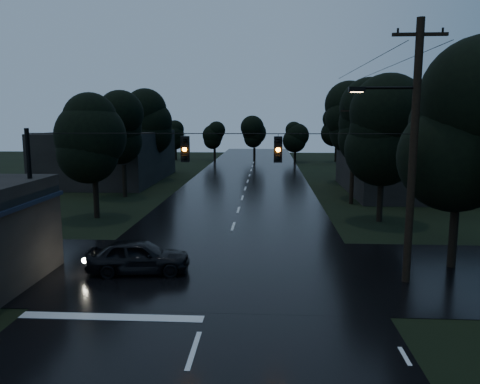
# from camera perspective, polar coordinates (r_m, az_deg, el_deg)

# --- Properties ---
(main_road) EXTENTS (12.00, 120.00, 0.02)m
(main_road) POSITION_cam_1_polar(r_m,az_deg,el_deg) (37.63, 0.28, -0.75)
(main_road) COLOR black
(main_road) RESTS_ON ground
(cross_street) EXTENTS (60.00, 9.00, 0.02)m
(cross_street) POSITION_cam_1_polar(r_m,az_deg,el_deg) (20.18, -2.52, -9.47)
(cross_street) COLOR black
(cross_street) RESTS_ON ground
(building_far_right) EXTENTS (10.00, 14.00, 4.40)m
(building_far_right) POSITION_cam_1_polar(r_m,az_deg,el_deg) (42.95, 19.61, 2.91)
(building_far_right) COLOR black
(building_far_right) RESTS_ON ground
(building_far_left) EXTENTS (10.00, 16.00, 5.00)m
(building_far_left) POSITION_cam_1_polar(r_m,az_deg,el_deg) (49.83, -15.40, 4.23)
(building_far_left) COLOR black
(building_far_left) RESTS_ON ground
(utility_pole_main) EXTENTS (3.50, 0.30, 10.00)m
(utility_pole_main) POSITION_cam_1_polar(r_m,az_deg,el_deg) (18.86, 20.12, 5.02)
(utility_pole_main) COLOR black
(utility_pole_main) RESTS_ON ground
(utility_pole_far) EXTENTS (2.00, 0.30, 7.50)m
(utility_pole_far) POSITION_cam_1_polar(r_m,az_deg,el_deg) (35.68, 13.59, 4.74)
(utility_pole_far) COLOR black
(utility_pole_far) RESTS_ON ground
(anchor_pole_left) EXTENTS (0.18, 0.18, 6.00)m
(anchor_pole_left) POSITION_cam_1_polar(r_m,az_deg,el_deg) (20.66, -24.06, -1.23)
(anchor_pole_left) COLOR black
(anchor_pole_left) RESTS_ON ground
(span_signals) EXTENTS (15.00, 0.37, 1.12)m
(span_signals) POSITION_cam_1_polar(r_m,az_deg,el_deg) (18.12, -1.21, 5.37)
(span_signals) COLOR black
(span_signals) RESTS_ON ground
(tree_corner_near) EXTENTS (4.48, 4.48, 9.44)m
(tree_corner_near) POSITION_cam_1_polar(r_m,az_deg,el_deg) (21.57, 25.35, 7.10)
(tree_corner_near) COLOR black
(tree_corner_near) RESTS_ON ground
(tree_left_a) EXTENTS (3.92, 3.92, 8.26)m
(tree_left_a) POSITION_cam_1_polar(r_m,az_deg,el_deg) (31.07, -17.48, 6.49)
(tree_left_a) COLOR black
(tree_left_a) RESTS_ON ground
(tree_left_b) EXTENTS (4.20, 4.20, 8.85)m
(tree_left_b) POSITION_cam_1_polar(r_m,az_deg,el_deg) (38.81, -14.14, 7.62)
(tree_left_b) COLOR black
(tree_left_b) RESTS_ON ground
(tree_left_c) EXTENTS (4.48, 4.48, 9.44)m
(tree_left_c) POSITION_cam_1_polar(r_m,az_deg,el_deg) (48.59, -11.28, 8.39)
(tree_left_c) COLOR black
(tree_left_c) RESTS_ON ground
(tree_right_a) EXTENTS (4.20, 4.20, 8.85)m
(tree_right_a) POSITION_cam_1_polar(r_m,az_deg,el_deg) (29.87, 17.07, 7.15)
(tree_right_a) COLOR black
(tree_right_a) RESTS_ON ground
(tree_right_b) EXTENTS (4.48, 4.48, 9.44)m
(tree_right_b) POSITION_cam_1_polar(r_m,az_deg,el_deg) (37.80, 15.13, 8.12)
(tree_right_b) COLOR black
(tree_right_b) RESTS_ON ground
(tree_right_c) EXTENTS (4.76, 4.76, 10.03)m
(tree_right_c) POSITION_cam_1_polar(r_m,az_deg,el_deg) (47.74, 13.43, 8.76)
(tree_right_c) COLOR black
(tree_right_c) RESTS_ON ground
(car) EXTENTS (4.38, 2.16, 1.44)m
(car) POSITION_cam_1_polar(r_m,az_deg,el_deg) (20.05, -12.23, -7.64)
(car) COLOR black
(car) RESTS_ON ground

